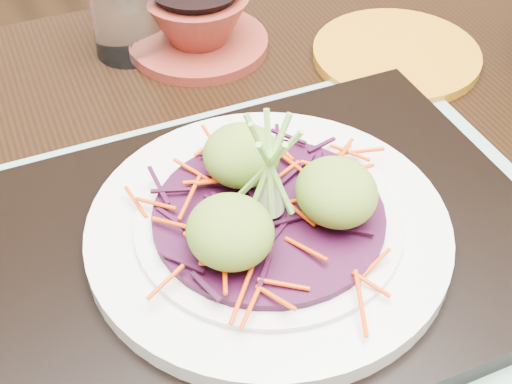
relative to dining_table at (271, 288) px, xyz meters
name	(u,v)px	position (x,y,z in m)	size (l,w,h in m)	color
dining_table	(271,288)	(0.00, 0.00, 0.00)	(1.23, 0.87, 0.73)	black
placemat	(268,255)	(-0.03, -0.04, 0.10)	(0.48, 0.37, 0.00)	#88B09D
serving_tray	(268,245)	(-0.03, -0.04, 0.11)	(0.42, 0.31, 0.02)	black
white_plate	(268,228)	(-0.03, -0.04, 0.13)	(0.27, 0.27, 0.02)	silver
cabbage_bed	(269,215)	(-0.03, -0.04, 0.14)	(0.17, 0.17, 0.01)	#360A25
carrot_julienne	(269,207)	(-0.03, -0.04, 0.15)	(0.21, 0.21, 0.01)	#E03D03
guacamole_scoops	(269,192)	(-0.03, -0.04, 0.17)	(0.15, 0.13, 0.05)	olive
scallion_garnish	(269,169)	(-0.03, -0.04, 0.19)	(0.06, 0.06, 0.09)	#83C34E
water_glass	(125,6)	(-0.02, 0.29, 0.15)	(0.07, 0.07, 0.11)	white
terracotta_bowl_set	(198,25)	(0.05, 0.26, 0.12)	(0.18, 0.18, 0.06)	maroon
yellow_plate	(396,54)	(0.23, 0.14, 0.10)	(0.18, 0.18, 0.01)	#AE6F13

